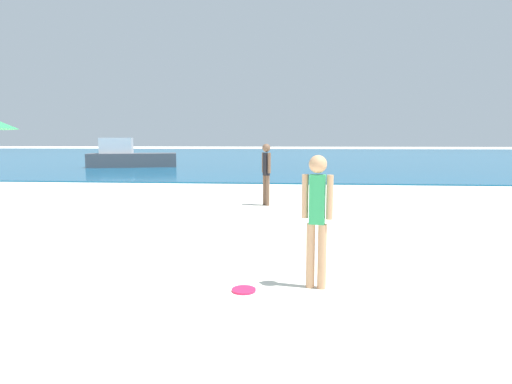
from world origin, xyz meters
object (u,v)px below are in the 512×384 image
Objects in this scene: person_standing at (317,214)px; boat_near at (129,157)px; frisbee at (244,290)px; person_distant at (266,171)px.

boat_near is at bearing 128.75° from person_standing.
person_standing is 22.45m from boat_near.
frisbee is 6.36m from person_distant.
boat_near is (-9.22, 13.90, -0.25)m from person_distant.
person_standing is at bearing -78.36° from boat_near.
person_distant is at bearing 110.65° from person_standing.
frisbee is at bearing -155.78° from person_standing.
person_distant is (-0.12, 6.29, 0.91)m from frisbee.
boat_near is (-9.34, 20.19, 0.66)m from frisbee.
boat_near reaches higher than person_distant.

